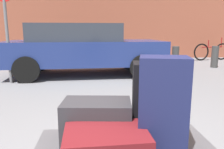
{
  "coord_description": "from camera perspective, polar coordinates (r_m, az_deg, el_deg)",
  "views": [
    {
      "loc": [
        -0.24,
        -1.5,
        1.22
      ],
      "look_at": [
        0.0,
        1.2,
        0.69
      ],
      "focal_mm": 35.66,
      "sensor_mm": 36.0,
      "label": 1
    }
  ],
  "objects": [
    {
      "name": "parked_car",
      "position": [
        6.35,
        -7.46,
        6.77
      ],
      "size": [
        4.38,
        2.07,
        1.42
      ],
      "color": "navy",
      "rests_on": "ground_plane"
    },
    {
      "name": "bicycle_leaning",
      "position": [
        10.48,
        24.22,
        5.41
      ],
      "size": [
        1.74,
        0.37,
        0.96
      ],
      "color": "black",
      "rests_on": "ground_plane"
    },
    {
      "name": "suitcase_navy_rear_left",
      "position": [
        1.63,
        12.82,
        -8.01
      ],
      "size": [
        0.38,
        0.32,
        0.71
      ],
      "primitive_type": "cube",
      "rotation": [
        0.0,
        0.0,
        -0.24
      ],
      "color": "#191E47",
      "rests_on": "luggage_cart"
    },
    {
      "name": "suitcase_maroon_center",
      "position": [
        1.56,
        -1.49,
        -18.21
      ],
      "size": [
        0.57,
        0.4,
        0.23
      ],
      "primitive_type": "cube",
      "rotation": [
        0.0,
        0.0,
        0.04
      ],
      "color": "maroon",
      "rests_on": "luggage_cart"
    },
    {
      "name": "bollard_kerb_mid",
      "position": [
        8.36,
        24.84,
        4.13
      ],
      "size": [
        0.23,
        0.23,
        0.73
      ],
      "primitive_type": "cylinder",
      "color": "#383838",
      "rests_on": "ground_plane"
    },
    {
      "name": "no_parking_sign",
      "position": [
        5.75,
        -25.56,
        12.43
      ],
      "size": [
        0.49,
        0.13,
        2.37
      ],
      "color": "slate",
      "rests_on": "ground_plane"
    },
    {
      "name": "duffel_bag_charcoal_front_right",
      "position": [
        1.83,
        -3.92,
        -11.84
      ],
      "size": [
        0.57,
        0.38,
        0.34
      ],
      "primitive_type": "cube",
      "rotation": [
        0.0,
        0.0,
        -0.1
      ],
      "color": "#2D2D33",
      "rests_on": "luggage_cart"
    },
    {
      "name": "bollard_kerb_near",
      "position": [
        7.76,
        15.92,
        4.27
      ],
      "size": [
        0.23,
        0.23,
        0.73
      ],
      "primitive_type": "cylinder",
      "color": "#383838",
      "rests_on": "ground_plane"
    },
    {
      "name": "suitcase_black_rear_right",
      "position": [
        1.84,
        10.64,
        -6.86
      ],
      "size": [
        0.38,
        0.31,
        0.64
      ],
      "primitive_type": "cube",
      "rotation": [
        0.0,
        0.0,
        -0.15
      ],
      "color": "black",
      "rests_on": "luggage_cart"
    }
  ]
}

